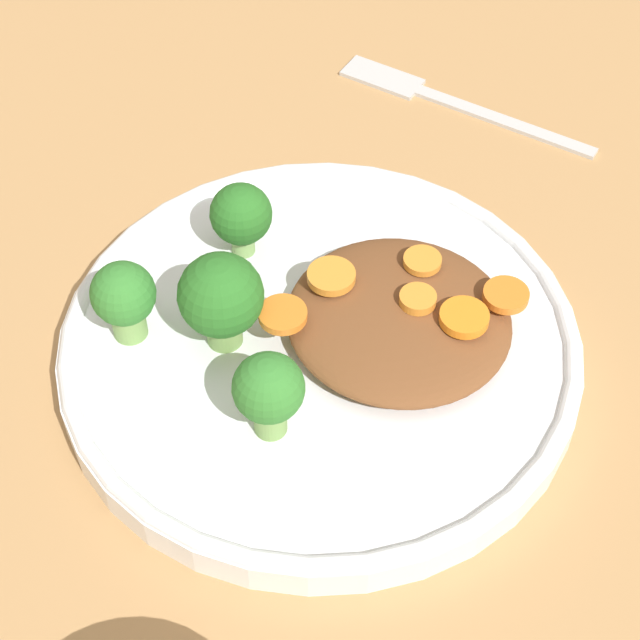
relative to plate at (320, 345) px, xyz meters
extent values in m
plane|color=tan|center=(0.00, 0.00, -0.01)|extent=(4.00, 4.00, 0.00)
cylinder|color=white|center=(0.00, 0.00, 0.00)|extent=(0.28, 0.28, 0.02)
torus|color=white|center=(0.00, 0.00, 0.01)|extent=(0.28, 0.28, 0.01)
ellipsoid|color=brown|center=(0.03, 0.03, 0.02)|extent=(0.12, 0.12, 0.02)
cylinder|color=#759E51|center=(0.01, -0.06, 0.02)|extent=(0.02, 0.02, 0.02)
sphere|color=#337A2D|center=(0.01, -0.06, 0.04)|extent=(0.04, 0.04, 0.04)
cylinder|color=#7FA85B|center=(-0.07, 0.03, 0.02)|extent=(0.01, 0.01, 0.02)
sphere|color=#286B23|center=(-0.07, 0.03, 0.04)|extent=(0.04, 0.04, 0.04)
cylinder|color=#759E51|center=(-0.09, -0.06, 0.02)|extent=(0.02, 0.02, 0.02)
sphere|color=#337A2D|center=(-0.09, -0.06, 0.04)|extent=(0.03, 0.03, 0.03)
cylinder|color=#759E51|center=(-0.04, -0.03, 0.02)|extent=(0.02, 0.02, 0.02)
sphere|color=#286B23|center=(-0.04, -0.03, 0.04)|extent=(0.05, 0.05, 0.05)
cylinder|color=orange|center=(0.04, 0.04, 0.03)|extent=(0.02, 0.02, 0.01)
cylinder|color=orange|center=(0.06, 0.04, 0.03)|extent=(0.03, 0.03, 0.01)
cylinder|color=orange|center=(0.07, 0.07, 0.03)|extent=(0.02, 0.02, 0.00)
cylinder|color=orange|center=(-0.01, 0.02, 0.03)|extent=(0.03, 0.03, 0.00)
cylinder|color=orange|center=(-0.01, -0.01, 0.03)|extent=(0.03, 0.03, 0.00)
cylinder|color=orange|center=(0.02, 0.06, 0.03)|extent=(0.02, 0.02, 0.00)
cube|color=silver|center=(-0.02, 0.24, -0.01)|extent=(0.13, 0.02, 0.01)
cube|color=silver|center=(-0.11, 0.23, -0.01)|extent=(0.06, 0.03, 0.01)
camera|label=1|loc=(0.22, -0.30, 0.45)|focal=60.00mm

